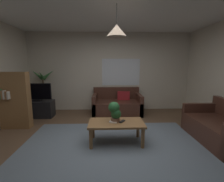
# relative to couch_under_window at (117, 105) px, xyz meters

# --- Properties ---
(floor) EXTENTS (5.47, 5.29, 0.02)m
(floor) POSITION_rel_couch_under_window_xyz_m (-0.23, -2.15, -0.28)
(floor) COLOR brown
(floor) RESTS_ON ground
(rug) EXTENTS (3.56, 2.91, 0.01)m
(rug) POSITION_rel_couch_under_window_xyz_m (-0.23, -2.35, -0.27)
(rug) COLOR slate
(rug) RESTS_ON ground
(wall_back) EXTENTS (5.59, 0.06, 2.65)m
(wall_back) POSITION_rel_couch_under_window_xyz_m (-0.23, 0.53, 1.05)
(wall_back) COLOR beige
(wall_back) RESTS_ON ground
(window_pane) EXTENTS (1.30, 0.01, 0.90)m
(window_pane) POSITION_rel_couch_under_window_xyz_m (0.16, 0.50, 1.05)
(window_pane) COLOR white
(couch_under_window) EXTENTS (1.54, 0.87, 0.82)m
(couch_under_window) POSITION_rel_couch_under_window_xyz_m (0.00, 0.00, 0.00)
(couch_under_window) COLOR #47281E
(couch_under_window) RESTS_ON ground
(couch_right_side) EXTENTS (0.87, 1.47, 0.82)m
(couch_right_side) POSITION_rel_couch_under_window_xyz_m (2.01, -1.97, 0.00)
(couch_right_side) COLOR #47281E
(couch_right_side) RESTS_ON ground
(coffee_table) EXTENTS (1.10, 0.58, 0.44)m
(coffee_table) POSITION_rel_couch_under_window_xyz_m (-0.14, -1.95, 0.09)
(coffee_table) COLOR olive
(coffee_table) RESTS_ON ground
(book_on_table_0) EXTENTS (0.17, 0.13, 0.03)m
(book_on_table_0) POSITION_rel_couch_under_window_xyz_m (-0.21, -1.97, 0.18)
(book_on_table_0) COLOR beige
(book_on_table_0) RESTS_ON coffee_table
(remote_on_table_0) EXTENTS (0.13, 0.16, 0.02)m
(remote_on_table_0) POSITION_rel_couch_under_window_xyz_m (-0.02, -1.94, 0.17)
(remote_on_table_0) COLOR black
(remote_on_table_0) RESTS_ON coffee_table
(potted_plant_on_table) EXTENTS (0.26, 0.23, 0.41)m
(potted_plant_on_table) POSITION_rel_couch_under_window_xyz_m (-0.17, -1.92, 0.37)
(potted_plant_on_table) COLOR brown
(potted_plant_on_table) RESTS_ON coffee_table
(tv_stand) EXTENTS (0.90, 0.44, 0.50)m
(tv_stand) POSITION_rel_couch_under_window_xyz_m (-2.41, -0.25, -0.02)
(tv_stand) COLOR black
(tv_stand) RESTS_ON ground
(tv) EXTENTS (0.86, 0.16, 0.53)m
(tv) POSITION_rel_couch_under_window_xyz_m (-2.41, -0.27, 0.50)
(tv) COLOR black
(tv) RESTS_ON tv_stand
(potted_palm_corner) EXTENTS (0.79, 0.84, 1.46)m
(potted_palm_corner) POSITION_rel_couch_under_window_xyz_m (-2.42, 0.28, 0.34)
(potted_palm_corner) COLOR beige
(potted_palm_corner) RESTS_ON ground
(bookshelf_corner) EXTENTS (0.70, 0.31, 1.40)m
(bookshelf_corner) POSITION_rel_couch_under_window_xyz_m (-2.60, -1.09, 0.43)
(bookshelf_corner) COLOR olive
(bookshelf_corner) RESTS_ON ground
(pendant_lamp) EXTENTS (0.38, 0.38, 0.57)m
(pendant_lamp) POSITION_rel_couch_under_window_xyz_m (-0.14, -1.95, 1.91)
(pendant_lamp) COLOR black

